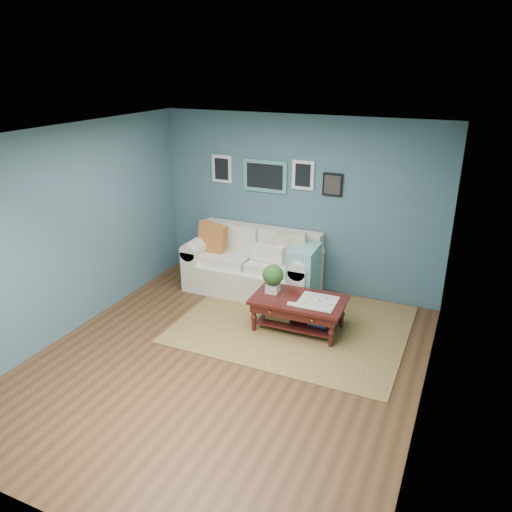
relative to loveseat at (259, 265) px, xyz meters
The scene contains 4 objects.
room_shell 2.22m from the loveseat, 77.34° to the right, with size 5.00×5.02×2.70m.
area_rug 1.26m from the loveseat, 41.67° to the right, with size 3.03×2.42×0.01m, color brown.
loveseat is the anchor object (origin of this frame).
coffee_table 1.27m from the loveseat, 43.95° to the right, with size 1.25×0.75×0.86m.
Camera 1 is at (2.45, -4.53, 3.42)m, focal length 35.00 mm.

